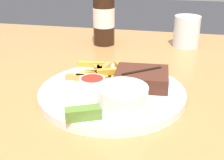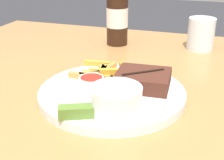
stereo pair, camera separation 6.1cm
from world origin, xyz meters
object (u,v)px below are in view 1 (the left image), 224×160
(dinner_plate, at_px, (112,93))
(dipping_sauce_cup, at_px, (92,85))
(knife_utensil, at_px, (121,82))
(coleslaw_cup, at_px, (122,98))
(pickle_spear, at_px, (86,113))
(drinking_glass, at_px, (187,32))
(fork_utensil, at_px, (87,78))
(beer_bottle, at_px, (104,16))
(steak_portion, at_px, (142,78))

(dinner_plate, xyz_separation_m, dipping_sauce_cup, (-0.03, -0.02, 0.03))
(dinner_plate, relative_size, knife_utensil, 2.16)
(coleslaw_cup, relative_size, pickle_spear, 1.21)
(knife_utensil, height_order, drinking_glass, drinking_glass)
(coleslaw_cup, xyz_separation_m, knife_utensil, (-0.02, 0.12, -0.02))
(coleslaw_cup, height_order, fork_utensil, coleslaw_cup)
(dipping_sauce_cup, relative_size, knife_utensil, 0.36)
(fork_utensil, bearing_deg, drinking_glass, 90.50)
(dipping_sauce_cup, xyz_separation_m, fork_utensil, (-0.03, 0.07, -0.02))
(beer_bottle, xyz_separation_m, drinking_glass, (0.24, 0.02, -0.04))
(steak_portion, bearing_deg, dinner_plate, -148.45)
(steak_portion, height_order, fork_utensil, steak_portion)
(coleslaw_cup, distance_m, dipping_sauce_cup, 0.09)
(knife_utensil, xyz_separation_m, beer_bottle, (-0.11, 0.32, 0.07))
(pickle_spear, distance_m, fork_utensil, 0.17)
(knife_utensil, bearing_deg, dipping_sauce_cup, -176.30)
(knife_utensil, bearing_deg, drinking_glass, 20.58)
(dinner_plate, distance_m, knife_utensil, 0.04)
(dipping_sauce_cup, bearing_deg, coleslaw_cup, -41.04)
(dipping_sauce_cup, bearing_deg, drinking_glass, 65.83)
(knife_utensil, bearing_deg, beer_bottle, 61.05)
(dinner_plate, height_order, beer_bottle, beer_bottle)
(dinner_plate, relative_size, fork_utensil, 2.43)
(dipping_sauce_cup, distance_m, drinking_glass, 0.44)
(dinner_plate, distance_m, dipping_sauce_cup, 0.05)
(beer_bottle, bearing_deg, coleslaw_cup, -73.13)
(knife_utensil, height_order, beer_bottle, beer_bottle)
(dipping_sauce_cup, height_order, beer_bottle, beer_bottle)
(fork_utensil, bearing_deg, dipping_sauce_cup, -32.27)
(coleslaw_cup, bearing_deg, steak_portion, 80.52)
(dipping_sauce_cup, height_order, knife_utensil, dipping_sauce_cup)
(dipping_sauce_cup, xyz_separation_m, knife_utensil, (0.05, 0.06, -0.01))
(fork_utensil, xyz_separation_m, knife_utensil, (0.08, -0.01, 0.00))
(coleslaw_cup, xyz_separation_m, fork_utensil, (-0.10, 0.12, -0.02))
(dipping_sauce_cup, bearing_deg, knife_utensil, 51.78)
(beer_bottle, height_order, drinking_glass, beer_bottle)
(dinner_plate, relative_size, coleslaw_cup, 3.31)
(coleslaw_cup, bearing_deg, dipping_sauce_cup, 138.96)
(pickle_spear, bearing_deg, steak_portion, 64.25)
(knife_utensil, bearing_deg, pickle_spear, -149.86)
(fork_utensil, xyz_separation_m, beer_bottle, (-0.03, 0.31, 0.07))
(pickle_spear, relative_size, beer_bottle, 0.30)
(drinking_glass, bearing_deg, coleslaw_cup, -103.67)
(dipping_sauce_cup, bearing_deg, beer_bottle, 99.66)
(pickle_spear, distance_m, drinking_glass, 0.52)
(steak_portion, xyz_separation_m, fork_utensil, (-0.12, 0.01, -0.01))
(coleslaw_cup, bearing_deg, knife_utensil, 100.52)
(steak_portion, relative_size, knife_utensil, 0.82)
(dinner_plate, xyz_separation_m, steak_portion, (0.05, 0.03, 0.02))
(dinner_plate, relative_size, dipping_sauce_cup, 5.98)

